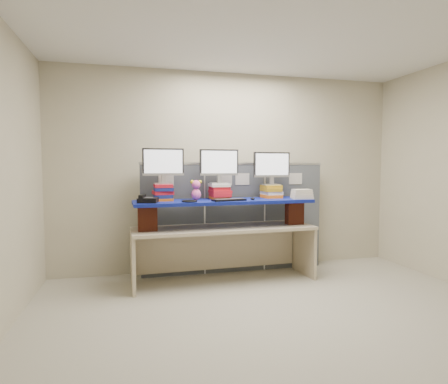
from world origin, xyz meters
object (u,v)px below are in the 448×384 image
object	(u,v)px
keyboard	(229,200)
blue_board	(224,201)
monitor_left	(163,164)
monitor_right	(272,166)
monitor_center	(219,164)
desk	(224,238)
desk_phone	(147,200)

from	to	relation	value
keyboard	blue_board	bearing A→B (deg)	87.89
monitor_left	keyboard	world-z (taller)	monitor_left
monitor_right	monitor_center	bearing A→B (deg)	180.00
blue_board	monitor_right	world-z (taller)	monitor_right
desk	monitor_right	distance (m)	1.16
monitor_right	keyboard	size ratio (longest dim) A/B	1.17
monitor_left	monitor_center	bearing A→B (deg)	0.00
monitor_left	monitor_right	bearing A→B (deg)	0.00
blue_board	monitor_center	distance (m)	0.49
blue_board	monitor_left	xyz separation A→B (m)	(-0.75, 0.10, 0.48)
blue_board	monitor_right	distance (m)	0.84
desk	keyboard	size ratio (longest dim) A/B	5.36
monitor_right	desk_phone	xyz separation A→B (m)	(-1.66, -0.27, -0.39)
monitor_center	keyboard	size ratio (longest dim) A/B	1.17
blue_board	desk_phone	distance (m)	0.98
desk	monitor_left	world-z (taller)	monitor_left
keyboard	desk_phone	xyz separation A→B (m)	(-0.99, 0.03, 0.02)
monitor_left	keyboard	size ratio (longest dim) A/B	1.17
monitor_right	keyboard	distance (m)	0.85
desk_phone	keyboard	bearing A→B (deg)	12.34
desk_phone	monitor_right	bearing A→B (deg)	23.26
desk	monitor_center	distance (m)	0.95
monitor_center	desk_phone	xyz separation A→B (m)	(-0.93, -0.25, -0.42)
desk	monitor_right	size ratio (longest dim) A/B	4.57
keyboard	desk	bearing A→B (deg)	87.89
monitor_right	monitor_left	bearing A→B (deg)	-180.00
blue_board	monitor_left	bearing A→B (deg)	171.02
monitor_center	monitor_left	bearing A→B (deg)	-180.00
monitor_right	desk	bearing A→B (deg)	-170.43
blue_board	monitor_center	bearing A→B (deg)	105.14
desk	keyboard	xyz separation A→B (m)	(0.02, -0.16, 0.50)
monitor_left	keyboard	xyz separation A→B (m)	(0.78, -0.26, -0.44)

